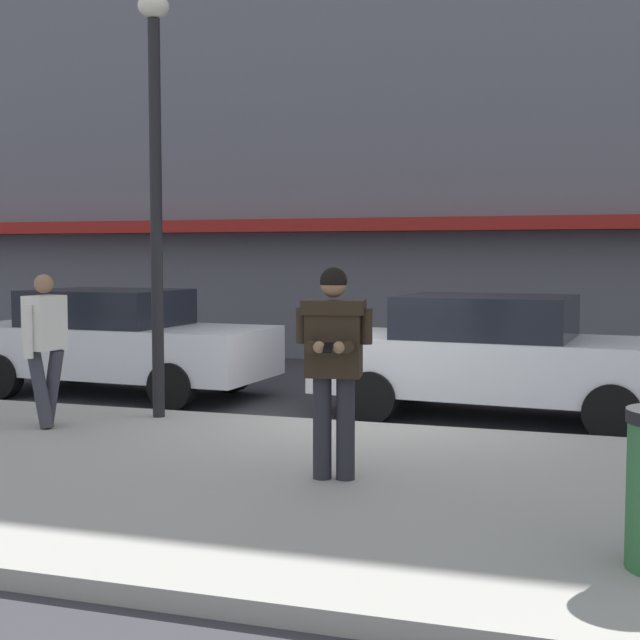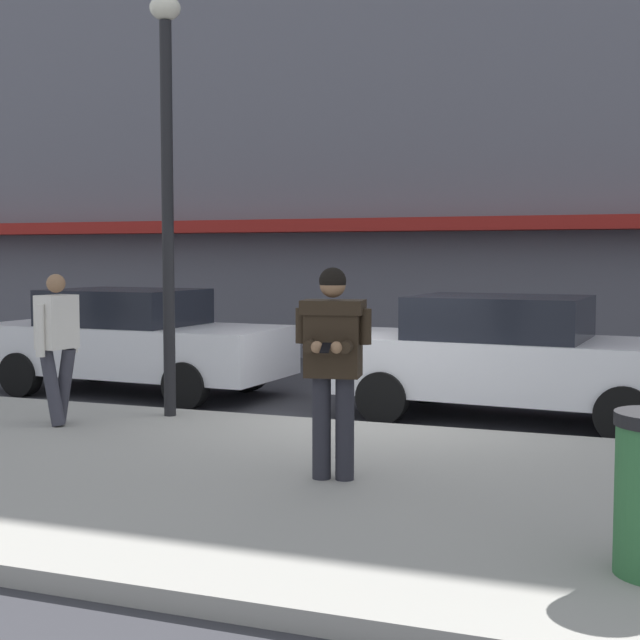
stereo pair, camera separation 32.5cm
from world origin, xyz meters
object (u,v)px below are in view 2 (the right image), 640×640
at_px(man_texting_on_phone, 333,350).
at_px(pedestrian_in_light_coat, 57,339).
at_px(parked_sedan_mid, 510,357).
at_px(street_lamp_post, 167,161).
at_px(parked_sedan_near, 133,340).

distance_m(man_texting_on_phone, pedestrian_in_light_coat, 3.92).
bearing_deg(pedestrian_in_light_coat, parked_sedan_mid, 31.02).
bearing_deg(street_lamp_post, parked_sedan_mid, 26.50).
bearing_deg(man_texting_on_phone, pedestrian_in_light_coat, 161.58).
height_order(pedestrian_in_light_coat, street_lamp_post, street_lamp_post).
distance_m(parked_sedan_mid, man_texting_on_phone, 4.14).
xyz_separation_m(parked_sedan_near, man_texting_on_phone, (4.62, -4.22, 0.46)).
bearing_deg(parked_sedan_mid, pedestrian_in_light_coat, -148.98).
distance_m(parked_sedan_near, man_texting_on_phone, 6.28).
height_order(parked_sedan_mid, man_texting_on_phone, man_texting_on_phone).
bearing_deg(parked_sedan_mid, street_lamp_post, -153.50).
distance_m(parked_sedan_near, pedestrian_in_light_coat, 3.13).
bearing_deg(man_texting_on_phone, parked_sedan_mid, 77.38).
height_order(man_texting_on_phone, street_lamp_post, street_lamp_post).
distance_m(parked_sedan_mid, street_lamp_post, 4.77).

